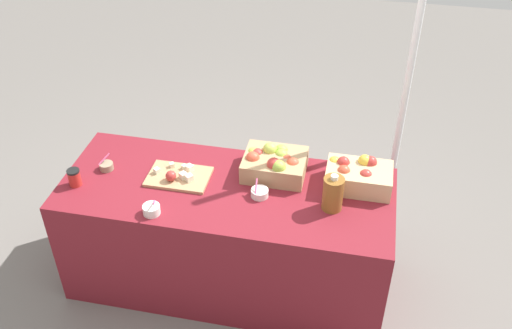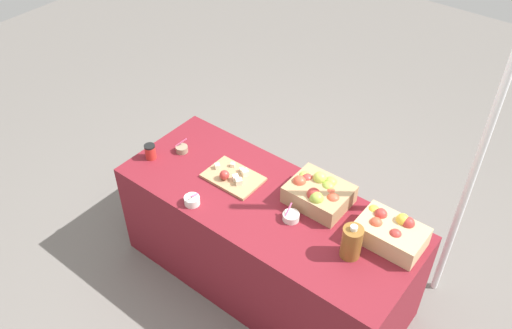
{
  "view_description": "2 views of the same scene",
  "coord_description": "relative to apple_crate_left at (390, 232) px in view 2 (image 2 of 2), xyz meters",
  "views": [
    {
      "loc": [
        0.69,
        -2.47,
        2.83
      ],
      "look_at": [
        0.18,
        -0.02,
        0.95
      ],
      "focal_mm": 40.9,
      "sensor_mm": 36.0,
      "label": 1
    },
    {
      "loc": [
        1.38,
        -1.85,
        3.01
      ],
      "look_at": [
        -0.12,
        0.04,
        0.94
      ],
      "focal_mm": 37.68,
      "sensor_mm": 36.0,
      "label": 2
    }
  ],
  "objects": [
    {
      "name": "ground_plane",
      "position": [
        -0.72,
        -0.17,
        -0.81
      ],
      "size": [
        10.0,
        10.0,
        0.0
      ],
      "primitive_type": "plane",
      "color": "slate"
    },
    {
      "name": "table",
      "position": [
        -0.72,
        -0.17,
        -0.44
      ],
      "size": [
        1.9,
        0.76,
        0.74
      ],
      "primitive_type": "cube",
      "color": "maroon",
      "rests_on": "ground_plane"
    },
    {
      "name": "apple_crate_left",
      "position": [
        0.0,
        0.0,
        0.0
      ],
      "size": [
        0.37,
        0.24,
        0.17
      ],
      "color": "tan",
      "rests_on": "table"
    },
    {
      "name": "apple_crate_middle",
      "position": [
        -0.48,
        0.02,
        0.0
      ],
      "size": [
        0.36,
        0.29,
        0.16
      ],
      "color": "tan",
      "rests_on": "table"
    },
    {
      "name": "cutting_board_front",
      "position": [
        -1.01,
        -0.14,
        -0.06
      ],
      "size": [
        0.36,
        0.24,
        0.08
      ],
      "color": "tan",
      "rests_on": "table"
    },
    {
      "name": "sample_bowl_near",
      "position": [
        -1.46,
        -0.14,
        -0.05
      ],
      "size": [
        0.08,
        0.09,
        0.09
      ],
      "color": "gray",
      "rests_on": "table"
    },
    {
      "name": "sample_bowl_mid",
      "position": [
        -1.06,
        -0.46,
        -0.05
      ],
      "size": [
        0.09,
        0.1,
        0.1
      ],
      "color": "silver",
      "rests_on": "table"
    },
    {
      "name": "sample_bowl_far",
      "position": [
        -0.52,
        -0.2,
        -0.05
      ],
      "size": [
        0.1,
        0.1,
        0.1
      ],
      "color": "silver",
      "rests_on": "table"
    },
    {
      "name": "cider_jug",
      "position": [
        -0.12,
        -0.22,
        0.03
      ],
      "size": [
        0.11,
        0.11,
        0.22
      ],
      "color": "brown",
      "rests_on": "table"
    },
    {
      "name": "coffee_cup",
      "position": [
        -1.57,
        -0.32,
        -0.02
      ],
      "size": [
        0.07,
        0.07,
        0.1
      ],
      "color": "red",
      "rests_on": "table"
    },
    {
      "name": "tent_pole",
      "position": [
        0.22,
        0.48,
        0.29
      ],
      "size": [
        0.04,
        0.04,
        2.2
      ],
      "primitive_type": "cylinder",
      "color": "white",
      "rests_on": "ground_plane"
    }
  ]
}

